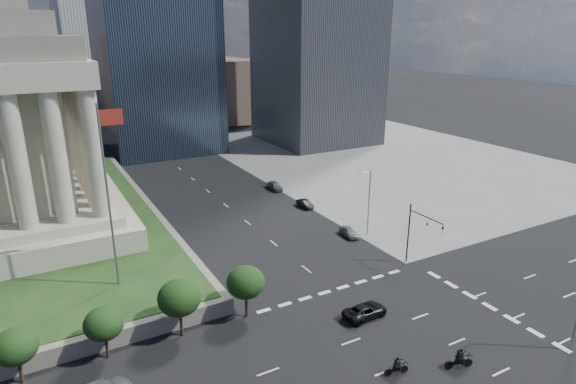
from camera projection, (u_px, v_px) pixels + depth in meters
ground at (151, 146)px, 127.27m from camera, size 500.00×500.00×0.00m
sidewalk_ne at (385, 157)px, 115.22m from camera, size 68.00×90.00×0.03m
flagpole at (109, 188)px, 50.02m from camera, size 2.52×0.24×20.00m
midrise_glass at (153, 26)px, 114.58m from camera, size 26.00×26.00×60.00m
building_filler_ne at (221, 90)px, 163.74m from camera, size 20.00×30.00×20.00m
building_filler_nw at (11, 87)px, 133.96m from camera, size 24.00×30.00×28.00m
traffic_signal_ne at (419, 229)px, 59.73m from camera, size 0.30×5.74×8.00m
street_lamp_north at (368, 199)px, 69.37m from camera, size 2.13×0.22×10.00m
pickup_truck at (365, 311)px, 50.48m from camera, size 5.13×2.58×1.39m
parked_sedan_near at (349, 232)px, 70.48m from camera, size 2.06×4.10×1.34m
parked_sedan_mid at (305, 204)px, 82.16m from camera, size 3.91×1.46×1.27m
parked_sedan_far at (275, 186)px, 91.42m from camera, size 2.04×4.54×1.51m
motorcycle_lead at (459, 358)px, 42.66m from camera, size 2.77×1.54×2.00m
motorcycle_trail at (397, 366)px, 41.87m from camera, size 2.43×1.08×1.75m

